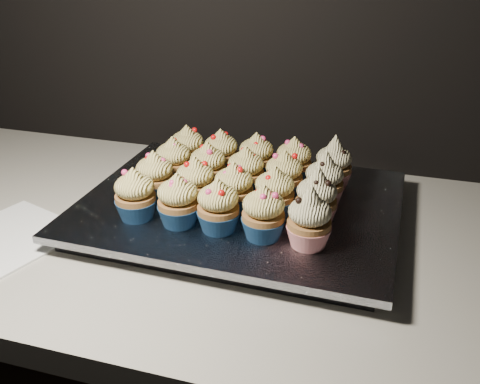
{
  "coord_description": "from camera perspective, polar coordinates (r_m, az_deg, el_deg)",
  "views": [
    {
      "loc": [
        0.27,
        0.99,
        1.34
      ],
      "look_at": [
        0.05,
        1.74,
        0.95
      ],
      "focal_mm": 40.0,
      "sensor_mm": 36.0,
      "label": 1
    }
  ],
  "objects": [
    {
      "name": "cupcake_13",
      "position": [
        0.87,
        4.7,
        1.7
      ],
      "size": [
        0.06,
        0.06,
        0.08
      ],
      "color": "navy",
      "rests_on": "foil_lining"
    },
    {
      "name": "cupcake_1",
      "position": [
        0.8,
        -6.61,
        -1.0
      ],
      "size": [
        0.06,
        0.06,
        0.08
      ],
      "color": "navy",
      "rests_on": "foil_lining"
    },
    {
      "name": "cupcake_4",
      "position": [
        0.74,
        7.41,
        -2.99
      ],
      "size": [
        0.06,
        0.06,
        0.1
      ],
      "color": "red",
      "rests_on": "foil_lining"
    },
    {
      "name": "cupcake_18",
      "position": [
        0.93,
        5.74,
        3.23
      ],
      "size": [
        0.06,
        0.06,
        0.08
      ],
      "color": "navy",
      "rests_on": "foil_lining"
    },
    {
      "name": "cupcake_17",
      "position": [
        0.94,
        1.74,
        3.73
      ],
      "size": [
        0.06,
        0.06,
        0.08
      ],
      "color": "navy",
      "rests_on": "foil_lining"
    },
    {
      "name": "cupcake_9",
      "position": [
        0.8,
        8.15,
        -0.74
      ],
      "size": [
        0.06,
        0.06,
        0.1
      ],
      "color": "red",
      "rests_on": "foil_lining"
    },
    {
      "name": "cupcake_10",
      "position": [
        0.93,
        -7.1,
        3.23
      ],
      "size": [
        0.06,
        0.06,
        0.08
      ],
      "color": "navy",
      "rests_on": "foil_lining"
    },
    {
      "name": "cupcake_7",
      "position": [
        0.83,
        -0.68,
        0.32
      ],
      "size": [
        0.06,
        0.06,
        0.08
      ],
      "color": "navy",
      "rests_on": "foil_lining"
    },
    {
      "name": "cupcake_16",
      "position": [
        0.96,
        -2.05,
        4.15
      ],
      "size": [
        0.06,
        0.06,
        0.08
      ],
      "color": "navy",
      "rests_on": "foil_lining"
    },
    {
      "name": "cupcake_11",
      "position": [
        0.91,
        -3.44,
        2.67
      ],
      "size": [
        0.06,
        0.06,
        0.08
      ],
      "color": "navy",
      "rests_on": "foil_lining"
    },
    {
      "name": "cupcake_8",
      "position": [
        0.82,
        3.69,
        -0.16
      ],
      "size": [
        0.06,
        0.06,
        0.08
      ],
      "color": "navy",
      "rests_on": "foil_lining"
    },
    {
      "name": "worktop",
      "position": [
        0.88,
        -3.77,
        -4.69
      ],
      "size": [
        2.44,
        0.64,
        0.04
      ],
      "primitive_type": "cube",
      "color": "beige",
      "rests_on": "cabinet"
    },
    {
      "name": "cupcake_14",
      "position": [
        0.86,
        8.96,
        1.13
      ],
      "size": [
        0.06,
        0.06,
        0.1
      ],
      "color": "red",
      "rests_on": "foil_lining"
    },
    {
      "name": "napkin",
      "position": [
        0.91,
        -23.3,
        -4.43
      ],
      "size": [
        0.22,
        0.22,
        0.0
      ],
      "primitive_type": "cube",
      "rotation": [
        0.0,
        0.0,
        -0.31
      ],
      "color": "white",
      "rests_on": "worktop"
    },
    {
      "name": "foil_lining",
      "position": [
        0.88,
        0.0,
        -1.29
      ],
      "size": [
        0.51,
        0.41,
        0.01
      ],
      "primitive_type": "cube",
      "rotation": [
        0.0,
        0.0,
        -0.02
      ],
      "color": "silver",
      "rests_on": "baking_tray"
    },
    {
      "name": "cupcake_5",
      "position": [
        0.88,
        -9.07,
        1.59
      ],
      "size": [
        0.06,
        0.06,
        0.08
      ],
      "color": "navy",
      "rests_on": "foil_lining"
    },
    {
      "name": "baking_tray",
      "position": [
        0.89,
        0.0,
        -2.26
      ],
      "size": [
        0.48,
        0.37,
        0.02
      ],
      "primitive_type": "cube",
      "rotation": [
        0.0,
        0.0,
        -0.02
      ],
      "color": "black",
      "rests_on": "worktop"
    },
    {
      "name": "cupcake_3",
      "position": [
        0.76,
        2.51,
        -2.35
      ],
      "size": [
        0.06,
        0.06,
        0.08
      ],
      "color": "navy",
      "rests_on": "foil_lining"
    },
    {
      "name": "cupcake_6",
      "position": [
        0.85,
        -4.78,
        0.95
      ],
      "size": [
        0.06,
        0.06,
        0.08
      ],
      "color": "navy",
      "rests_on": "foil_lining"
    },
    {
      "name": "cupcake_19",
      "position": [
        0.92,
        9.94,
        2.85
      ],
      "size": [
        0.06,
        0.06,
        0.1
      ],
      "color": "red",
      "rests_on": "foil_lining"
    },
    {
      "name": "cupcake_15",
      "position": [
        0.98,
        -5.63,
        4.58
      ],
      "size": [
        0.06,
        0.06,
        0.08
      ],
      "color": "navy",
      "rests_on": "foil_lining"
    },
    {
      "name": "cupcake_2",
      "position": [
        0.78,
        -2.34,
        -1.61
      ],
      "size": [
        0.06,
        0.06,
        0.08
      ],
      "color": "navy",
      "rests_on": "foil_lining"
    },
    {
      "name": "cupcake_12",
      "position": [
        0.89,
        0.62,
        2.16
      ],
      "size": [
        0.06,
        0.06,
        0.08
      ],
      "color": "navy",
      "rests_on": "foil_lining"
    },
    {
      "name": "cupcake_0",
      "position": [
        0.82,
        -11.13,
        -0.36
      ],
      "size": [
        0.06,
        0.06,
        0.08
      ],
      "color": "navy",
      "rests_on": "foil_lining"
    }
  ]
}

